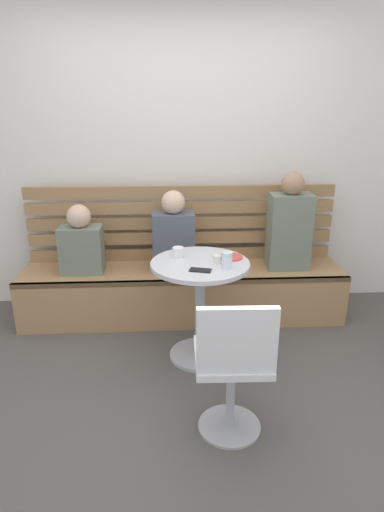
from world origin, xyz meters
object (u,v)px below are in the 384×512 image
white_chair (233,364)px  phone_on_table (200,270)px  booth_bench (183,293)px  cafe_table (200,292)px  person_child_middle (81,243)px  cup_espresso_small (217,259)px  plate_small (231,257)px  person_adult (289,226)px  cup_ceramic_white (178,252)px  person_child_left (174,236)px  cup_water_clear (227,260)px

white_chair → phone_on_table: bearing=101.1°
booth_bench → cafe_table: bearing=-81.1°
person_child_middle → cup_espresso_small: size_ratio=10.14×
plate_small → phone_on_table: bearing=-134.4°
cafe_table → person_adult: size_ratio=0.91×
cafe_table → phone_on_table: size_ratio=5.29×
white_chair → cup_ceramic_white: 1.02m
person_child_left → plate_small: person_child_left is taller
person_child_middle → cup_water_clear: (1.09, -0.75, 0.11)m
booth_bench → person_child_middle: (-0.82, -0.01, 0.47)m
booth_bench → cup_water_clear: cup_water_clear is taller
person_child_left → cup_espresso_small: 0.72m
white_chair → booth_bench: bearing=98.6°
white_chair → cup_water_clear: bearing=85.9°
booth_bench → cup_espresso_small: bearing=-72.1°
booth_bench → person_child_middle: person_child_middle is taller
booth_bench → cup_ceramic_white: size_ratio=33.75×
white_chair → cafe_table: bearing=98.3°
cafe_table → cup_ceramic_white: size_ratio=9.25×
person_adult → person_child_left: (-0.96, -0.01, -0.07)m
cafe_table → person_child_left: size_ratio=1.10×
person_child_middle → cup_espresso_small: 1.23m
person_child_middle → cup_ceramic_white: (0.78, -0.51, 0.09)m
cup_water_clear → plate_small: cup_water_clear is taller
white_chair → phone_on_table: 0.72m
person_adult → phone_on_table: person_adult is taller
phone_on_table → cup_espresso_small: bearing=-26.8°
cup_water_clear → cup_espresso_small: 0.11m
cup_espresso_small → plate_small: size_ratio=0.33×
cafe_table → person_adult: 1.05m
booth_bench → white_chair: bearing=-81.4°
person_child_middle → plate_small: person_child_middle is taller
person_child_middle → plate_small: size_ratio=3.34×
white_chair → cup_espresso_small: bearing=90.3°
cafe_table → white_chair: size_ratio=0.87×
cup_espresso_small → cup_water_clear: bearing=-61.0°
cup_ceramic_white → person_child_left: bearing=92.7°
person_adult → person_child_middle: person_adult is taller
cup_ceramic_white → cafe_table: bearing=-38.4°
person_adult → white_chair: bearing=-114.7°
cafe_table → cup_espresso_small: bearing=-11.6°
booth_bench → cafe_table: size_ratio=3.65×
white_chair → cup_espresso_small: (-0.00, 0.79, 0.30)m
person_child_middle → booth_bench: bearing=0.7°
white_chair → plate_small: white_chair is taller
cafe_table → white_chair: bearing=-81.7°
person_child_middle → phone_on_table: person_child_middle is taller
person_adult → cup_ceramic_white: (-0.93, -0.52, -0.03)m
phone_on_table → person_child_left: bearing=27.1°
person_child_middle → phone_on_table: bearing=-40.7°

